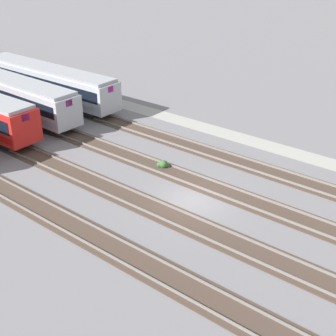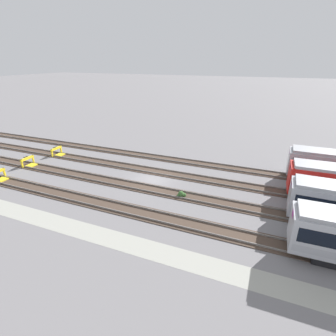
{
  "view_description": "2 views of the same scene",
  "coord_description": "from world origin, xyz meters",
  "views": [
    {
      "loc": [
        -15.42,
        21.71,
        16.02
      ],
      "look_at": [
        2.07,
        0.0,
        1.8
      ],
      "focal_mm": 50.0,
      "sensor_mm": 36.0,
      "label": 1
    },
    {
      "loc": [
        12.43,
        -25.08,
        13.16
      ],
      "look_at": [
        2.07,
        0.0,
        1.8
      ],
      "focal_mm": 28.0,
      "sensor_mm": 36.0,
      "label": 2
    }
  ],
  "objects": [
    {
      "name": "rail_track_nearest",
      "position": [
        0.0,
        -6.96,
        0.04
      ],
      "size": [
        90.0,
        2.23,
        0.21
      ],
      "color": "#47382D",
      "rests_on": "ground"
    },
    {
      "name": "subway_car_front_row_leftmost",
      "position": [
        23.54,
        -7.01,
        2.04
      ],
      "size": [
        18.04,
        3.07,
        3.7
      ],
      "color": "#ADAFB7",
      "rests_on": "ground"
    },
    {
      "name": "rail_track_near_inner",
      "position": [
        0.0,
        -2.32,
        0.04
      ],
      "size": [
        90.0,
        2.24,
        0.21
      ],
      "color": "#47382D",
      "rests_on": "ground"
    },
    {
      "name": "rail_track_middle",
      "position": [
        0.0,
        2.32,
        0.04
      ],
      "size": [
        90.0,
        2.24,
        0.21
      ],
      "color": "#47382D",
      "rests_on": "ground"
    },
    {
      "name": "weed_clump",
      "position": [
        4.62,
        -2.58,
        0.24
      ],
      "size": [
        0.92,
        0.7,
        0.64
      ],
      "color": "#38602D",
      "rests_on": "ground"
    },
    {
      "name": "ground_plane",
      "position": [
        0.0,
        0.0,
        0.0
      ],
      "size": [
        400.0,
        400.0,
        0.0
      ],
      "primitive_type": "plane",
      "color": "slate"
    },
    {
      "name": "rail_track_far_inner",
      "position": [
        0.0,
        6.96,
        0.04
      ],
      "size": [
        90.0,
        2.23,
        0.21
      ],
      "color": "#47382D",
      "rests_on": "ground"
    },
    {
      "name": "subway_car_back_row_centre",
      "position": [
        23.54,
        -2.33,
        2.04
      ],
      "size": [
        18.03,
        3.05,
        3.7
      ],
      "color": "#ADAFB7",
      "rests_on": "ground"
    },
    {
      "name": "service_walkway",
      "position": [
        0.0,
        -11.13,
        0.0
      ],
      "size": [
        54.0,
        2.0,
        0.01
      ],
      "primitive_type": "cube",
      "color": "#9E9E93",
      "rests_on": "ground"
    }
  ]
}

